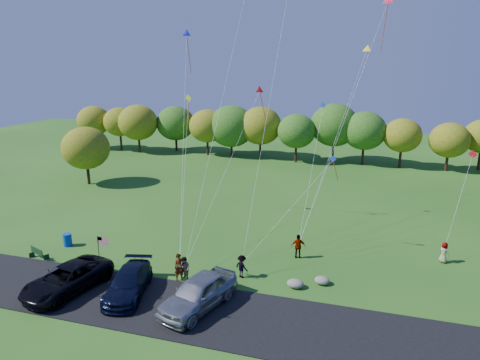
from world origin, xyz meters
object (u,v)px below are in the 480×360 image
at_px(minivan_navy, 128,283).
at_px(flyer_a, 179,267).
at_px(park_bench, 38,253).
at_px(trash_barrel, 67,240).
at_px(minivan_silver, 198,293).
at_px(flyer_b, 185,269).
at_px(flyer_d, 298,246).
at_px(minivan_dark, 67,279).
at_px(flyer_c, 242,266).
at_px(flyer_e, 444,253).

distance_m(minivan_navy, flyer_a, 3.50).
bearing_deg(park_bench, minivan_navy, 4.89).
bearing_deg(trash_barrel, minivan_navy, -31.37).
relative_size(minivan_silver, flyer_b, 3.37).
bearing_deg(flyer_d, flyer_a, 25.81).
distance_m(minivan_navy, trash_barrel, 10.13).
distance_m(minivan_dark, flyer_a, 7.10).
bearing_deg(minivan_silver, flyer_c, 89.78).
bearing_deg(flyer_d, flyer_e, 179.38).
bearing_deg(minivan_dark, flyer_d, 45.62).
height_order(flyer_d, flyer_e, flyer_d).
bearing_deg(flyer_d, minivan_navy, 28.63).
relative_size(minivan_dark, flyer_c, 3.75).
xyz_separation_m(flyer_c, flyer_d, (3.21, 4.10, 0.12)).
relative_size(flyer_e, trash_barrel, 1.54).
distance_m(flyer_a, park_bench, 11.55).
height_order(flyer_e, trash_barrel, flyer_e).
distance_m(minivan_dark, flyer_d, 16.14).
height_order(park_bench, trash_barrel, trash_barrel).
relative_size(minivan_silver, flyer_a, 2.98).
height_order(flyer_a, flyer_b, flyer_a).
height_order(minivan_silver, flyer_b, minivan_silver).
bearing_deg(flyer_e, flyer_b, 67.12).
distance_m(flyer_c, park_bench, 15.51).
height_order(minivan_silver, park_bench, minivan_silver).
distance_m(flyer_b, trash_barrel, 11.59).
distance_m(minivan_navy, flyer_e, 22.40).
bearing_deg(flyer_b, flyer_a, -132.22).
xyz_separation_m(minivan_navy, flyer_b, (2.65, 2.71, 0.02)).
height_order(minivan_dark, flyer_c, minivan_dark).
distance_m(flyer_a, flyer_b, 0.37).
distance_m(flyer_d, park_bench, 19.49).
relative_size(minivan_dark, flyer_d, 3.25).
relative_size(flyer_a, trash_barrel, 1.88).
xyz_separation_m(flyer_b, flyer_e, (17.08, 7.91, -0.06)).
bearing_deg(minivan_dark, minivan_silver, 14.99).
height_order(minivan_dark, minivan_silver, minivan_silver).
xyz_separation_m(flyer_a, flyer_b, (0.35, 0.07, -0.11)).
bearing_deg(trash_barrel, flyer_e, 10.68).
height_order(minivan_navy, minivan_silver, minivan_silver).
relative_size(minivan_silver, park_bench, 3.70).
bearing_deg(minivan_silver, minivan_navy, -164.98).
relative_size(minivan_silver, flyer_e, 3.64).
relative_size(minivan_dark, trash_barrel, 5.92).
distance_m(flyer_a, flyer_e, 19.17).
relative_size(flyer_c, flyer_d, 0.87).
bearing_deg(minivan_navy, flyer_a, 35.11).
bearing_deg(park_bench, minivan_silver, 9.50).
height_order(minivan_navy, flyer_c, flyer_c).
height_order(flyer_b, flyer_c, flyer_b).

